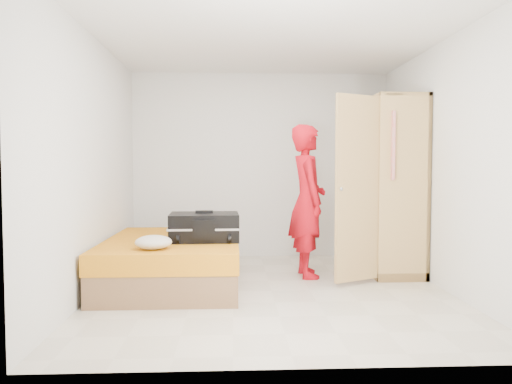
{
  "coord_description": "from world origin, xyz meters",
  "views": [
    {
      "loc": [
        -0.4,
        -5.09,
        1.29
      ],
      "look_at": [
        -0.14,
        0.49,
        1.0
      ],
      "focal_mm": 35.0,
      "sensor_mm": 36.0,
      "label": 1
    }
  ],
  "objects_px": {
    "wardrobe": "(386,190)",
    "person": "(307,201)",
    "round_cushion": "(153,242)",
    "suitcase": "(204,227)",
    "bed": "(173,261)"
  },
  "relations": [
    {
      "from": "wardrobe",
      "to": "person",
      "type": "bearing_deg",
      "value": -170.45
    },
    {
      "from": "round_cushion",
      "to": "suitcase",
      "type": "bearing_deg",
      "value": 50.02
    },
    {
      "from": "suitcase",
      "to": "round_cushion",
      "type": "xyz_separation_m",
      "value": [
        -0.45,
        -0.54,
        -0.08
      ]
    },
    {
      "from": "suitcase",
      "to": "round_cushion",
      "type": "relative_size",
      "value": 2.17
    },
    {
      "from": "bed",
      "to": "suitcase",
      "type": "xyz_separation_m",
      "value": [
        0.35,
        -0.16,
        0.39
      ]
    },
    {
      "from": "bed",
      "to": "wardrobe",
      "type": "xyz_separation_m",
      "value": [
        2.5,
        0.48,
        0.75
      ]
    },
    {
      "from": "bed",
      "to": "person",
      "type": "xyz_separation_m",
      "value": [
        1.52,
        0.32,
        0.63
      ]
    },
    {
      "from": "wardrobe",
      "to": "round_cushion",
      "type": "height_order",
      "value": "wardrobe"
    },
    {
      "from": "wardrobe",
      "to": "suitcase",
      "type": "bearing_deg",
      "value": -163.5
    },
    {
      "from": "bed",
      "to": "wardrobe",
      "type": "height_order",
      "value": "wardrobe"
    },
    {
      "from": "bed",
      "to": "round_cushion",
      "type": "xyz_separation_m",
      "value": [
        -0.1,
        -0.7,
        0.32
      ]
    },
    {
      "from": "round_cushion",
      "to": "bed",
      "type": "bearing_deg",
      "value": 81.51
    },
    {
      "from": "wardrobe",
      "to": "suitcase",
      "type": "height_order",
      "value": "wardrobe"
    },
    {
      "from": "bed",
      "to": "suitcase",
      "type": "bearing_deg",
      "value": -23.96
    },
    {
      "from": "person",
      "to": "suitcase",
      "type": "bearing_deg",
      "value": 107.26
    }
  ]
}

